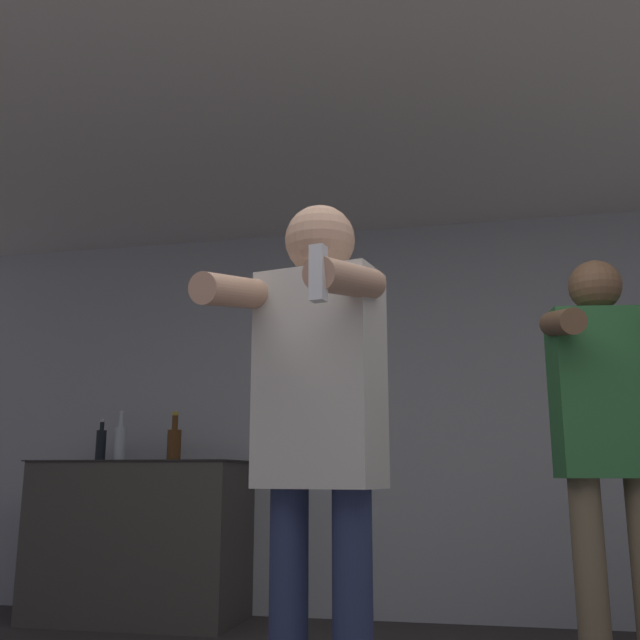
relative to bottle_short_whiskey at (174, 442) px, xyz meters
The scene contains 8 objects.
wall_back 1.65m from the bottle_short_whiskey, 15.14° to the left, with size 7.00×0.06×2.55m.
ceiling_slab 2.51m from the bottle_short_whiskey, 38.27° to the right, with size 7.00×3.82×0.05m.
counter 0.65m from the bottle_short_whiskey, 161.81° to the left, with size 1.32×0.67×0.97m.
bottle_short_whiskey is the anchor object (origin of this frame).
bottle_brown_liquor 0.51m from the bottle_short_whiskey, behind, with size 0.06×0.06×0.27m.
bottle_tall_gin 0.37m from the bottle_short_whiskey, behind, with size 0.07×0.07×0.32m.
person_woman_foreground 2.66m from the bottle_short_whiskey, 57.86° to the right, with size 0.50×0.56×1.69m.
person_man_side 2.71m from the bottle_short_whiskey, 29.53° to the right, with size 0.50×0.47×1.73m.
Camera 1 is at (0.26, -1.37, 0.88)m, focal length 40.00 mm.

